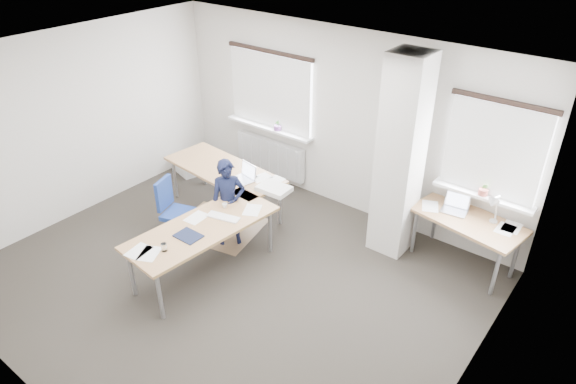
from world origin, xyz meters
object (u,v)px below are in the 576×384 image
Objects in this scene: task_chair at (178,223)px; desk_main at (217,198)px; person at (229,203)px; desk_side at (468,222)px.

desk_main is at bearing 17.43° from task_chair.
task_chair is (-0.49, -0.35, -0.43)m from desk_main.
person is at bearing 20.66° from desk_main.
desk_side is at bearing -20.15° from person.
task_chair is at bearing -140.92° from desk_side.
desk_side is 1.59× the size of task_chair.
task_chair is 0.72× the size of person.
desk_side is (2.97, 1.58, -0.01)m from desk_main.
person is (0.17, 0.05, -0.04)m from desk_main.
person is (-2.80, -1.53, -0.03)m from desk_side.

